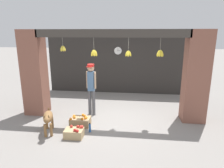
# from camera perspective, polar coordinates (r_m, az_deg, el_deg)

# --- Properties ---
(ground_plane) EXTENTS (60.00, 60.00, 0.00)m
(ground_plane) POSITION_cam_1_polar(r_m,az_deg,el_deg) (6.57, -0.47, -10.13)
(ground_plane) COLOR gray
(shop_back_wall) EXTENTS (6.51, 0.12, 2.84)m
(shop_back_wall) POSITION_cam_1_polar(r_m,az_deg,el_deg) (9.12, 1.95, 6.18)
(shop_back_wall) COLOR #2D2B28
(shop_back_wall) RESTS_ON ground_plane
(shop_pillar_left) EXTENTS (0.70, 0.60, 2.84)m
(shop_pillar_left) POSITION_cam_1_polar(r_m,az_deg,el_deg) (7.20, -21.26, 2.94)
(shop_pillar_left) COLOR brown
(shop_pillar_left) RESTS_ON ground_plane
(shop_pillar_right) EXTENTS (0.70, 0.60, 2.84)m
(shop_pillar_right) POSITION_cam_1_polar(r_m,az_deg,el_deg) (6.63, 22.84, 1.86)
(shop_pillar_right) COLOR brown
(shop_pillar_right) RESTS_ON ground_plane
(storefront_awning) EXTENTS (4.61, 0.26, 0.82)m
(storefront_awning) POSITION_cam_1_polar(r_m,az_deg,el_deg) (6.09, -0.25, 13.91)
(storefront_awning) COLOR #3D3833
(dog) EXTENTS (0.46, 0.91, 0.67)m
(dog) POSITION_cam_1_polar(r_m,az_deg,el_deg) (5.85, -17.81, -9.24)
(dog) COLOR olive
(dog) RESTS_ON ground_plane
(shopkeeper) EXTENTS (0.34, 0.30, 1.75)m
(shopkeeper) POSITION_cam_1_polar(r_m,az_deg,el_deg) (6.65, -5.95, -0.32)
(shopkeeper) COLOR #56565B
(shopkeeper) RESTS_ON ground_plane
(fruit_crate_oranges) EXTENTS (0.58, 0.44, 0.31)m
(fruit_crate_oranges) POSITION_cam_1_polar(r_m,az_deg,el_deg) (6.22, -9.02, -10.50)
(fruit_crate_oranges) COLOR tan
(fruit_crate_oranges) RESTS_ON ground_plane
(fruit_crate_apples) EXTENTS (0.49, 0.35, 0.30)m
(fruit_crate_apples) POSITION_cam_1_polar(r_m,az_deg,el_deg) (5.61, -10.72, -13.56)
(fruit_crate_apples) COLOR tan
(fruit_crate_apples) RESTS_ON ground_plane
(water_bottle) EXTENTS (0.06, 0.06, 0.27)m
(water_bottle) POSITION_cam_1_polar(r_m,az_deg,el_deg) (5.81, -6.35, -12.35)
(water_bottle) COLOR #2D60AD
(water_bottle) RESTS_ON ground_plane
(wall_clock) EXTENTS (0.35, 0.03, 0.35)m
(wall_clock) POSITION_cam_1_polar(r_m,az_deg,el_deg) (8.99, 1.71, 9.48)
(wall_clock) COLOR black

